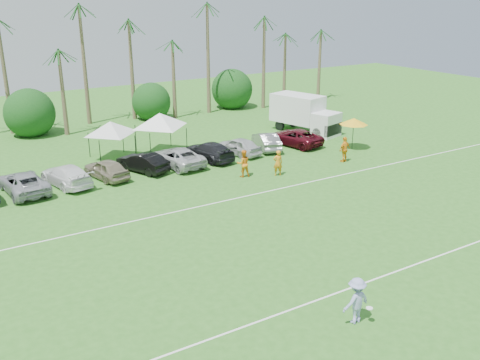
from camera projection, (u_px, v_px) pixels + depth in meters
ground at (377, 312)px, 21.82m from camera, size 120.00×120.00×0.00m
field_lines at (267, 239)px, 28.25m from camera, size 80.00×12.10×0.01m
palm_tree_4 at (44, 50)px, 47.95m from camera, size 2.40×2.40×8.90m
palm_tree_5 at (87, 38)px, 49.63m from camera, size 2.40×2.40×9.90m
palm_tree_6 at (128, 27)px, 51.32m from camera, size 2.40×2.40×10.90m
palm_tree_7 at (166, 17)px, 53.01m from camera, size 2.40×2.40×11.90m
palm_tree_8 at (210, 42)px, 56.33m from camera, size 2.40×2.40×8.90m
palm_tree_9 at (250, 31)px, 58.50m from camera, size 2.40×2.40×9.90m
palm_tree_10 at (287, 22)px, 60.68m from camera, size 2.40×2.40×10.90m
palm_tree_11 at (315, 13)px, 62.37m from camera, size 2.40×2.40×11.90m
bush_tree_1 at (27, 113)px, 49.65m from camera, size 4.00×4.00×4.00m
bush_tree_2 at (148, 100)px, 55.56m from camera, size 4.00×4.00×4.00m
bush_tree_3 at (230, 91)px, 60.49m from camera, size 4.00×4.00×4.00m
sideline_player_a at (278, 163)px, 37.92m from camera, size 0.78×0.64×1.86m
sideline_player_b at (243, 163)px, 37.65m from camera, size 1.12×0.97×1.95m
sideline_player_c at (345, 149)px, 40.98m from camera, size 1.23×0.67×1.98m
box_truck at (304, 113)px, 49.61m from camera, size 4.17×7.00×3.39m
canopy_tent_left at (110, 121)px, 41.07m from camera, size 4.31×4.31×3.49m
canopy_tent_right at (160, 113)px, 42.45m from camera, size 4.77×4.77×3.86m
market_umbrella at (354, 121)px, 43.93m from camera, size 2.35×2.35×2.62m
frisbee_player at (356, 301)px, 20.87m from camera, size 1.28×0.88×1.93m
parked_car_2 at (24, 183)px, 34.65m from camera, size 2.78×5.25×1.41m
parked_car_3 at (66, 175)px, 36.03m from camera, size 2.94×5.15×1.41m
parked_car_4 at (106, 169)px, 37.34m from camera, size 2.51×4.39×1.41m
parked_car_5 at (143, 162)px, 38.82m from camera, size 3.00×4.51×1.41m
parked_car_6 at (178, 157)px, 40.07m from camera, size 2.95×5.31×1.41m
parked_car_7 at (209, 151)px, 41.57m from camera, size 2.78×5.11×1.41m
parked_car_8 at (239, 146)px, 42.93m from camera, size 2.43×4.37×1.41m
parked_car_9 at (266, 141)px, 44.40m from camera, size 2.72×4.52×1.41m
parked_car_10 at (295, 137)px, 45.55m from camera, size 3.43×5.46×1.41m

